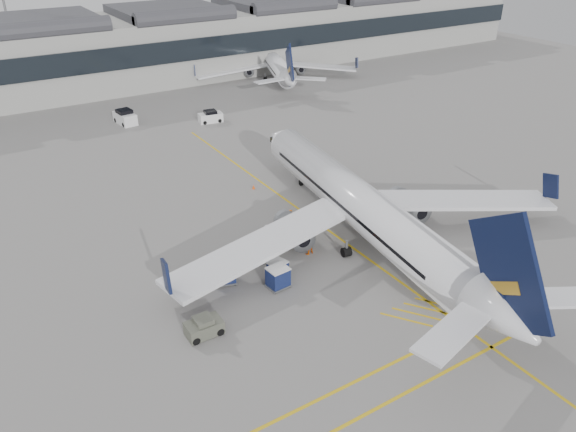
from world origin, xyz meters
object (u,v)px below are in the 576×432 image
airliner_main (363,208)px  belt_loader (265,249)px  baggage_cart_a (278,270)px  ramp_agent_a (291,219)px  pushback_tug (204,327)px  ramp_agent_b (308,244)px

airliner_main → belt_loader: (-8.87, 2.65, -2.84)m
airliner_main → baggage_cart_a: size_ratio=23.10×
airliner_main → baggage_cart_a: airliner_main is taller
ramp_agent_a → pushback_tug: ramp_agent_a is taller
ramp_agent_a → belt_loader: bearing=-171.7°
baggage_cart_a → pushback_tug: (-8.20, -3.23, -0.23)m
belt_loader → ramp_agent_b: ramp_agent_b is taller
ramp_agent_a → ramp_agent_b: bearing=-127.6°
ramp_agent_b → ramp_agent_a: bearing=-108.9°
belt_loader → ramp_agent_b: (3.26, -2.07, 0.50)m
belt_loader → airliner_main: bearing=-18.9°
belt_loader → pushback_tug: 11.78m
pushback_tug → baggage_cart_a: bearing=21.8°
airliner_main → pushback_tug: 18.93m
ramp_agent_b → belt_loader: bearing=-36.8°
airliner_main → ramp_agent_a: size_ratio=21.78×
ramp_agent_b → pushback_tug: size_ratio=0.76×
ramp_agent_a → airliner_main: bearing=-74.2°
belt_loader → pushback_tug: bearing=-144.4°
airliner_main → belt_loader: size_ratio=10.03×
belt_loader → baggage_cart_a: bearing=-107.7°
ramp_agent_a → ramp_agent_b: ramp_agent_b is taller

